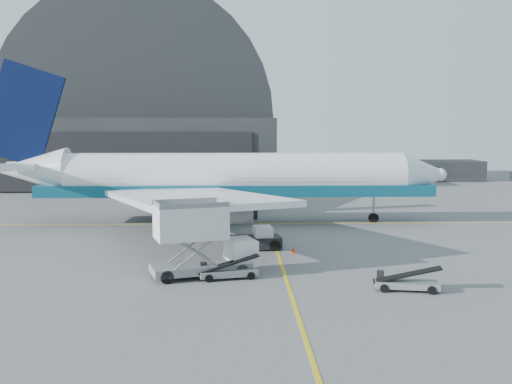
{
  "coord_description": "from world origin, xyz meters",
  "views": [
    {
      "loc": [
        -3.2,
        -40.71,
        10.05
      ],
      "look_at": [
        -1.64,
        10.18,
        4.5
      ],
      "focal_mm": 40.0,
      "sensor_mm": 36.0,
      "label": 1
    }
  ],
  "objects_px": {
    "airliner": "(217,178)",
    "belt_loader_b": "(406,283)",
    "pushback_tug": "(257,240)",
    "belt_loader_a": "(227,271)",
    "catering_truck": "(200,241)"
  },
  "relations": [
    {
      "from": "pushback_tug",
      "to": "belt_loader_a",
      "type": "bearing_deg",
      "value": -110.06
    },
    {
      "from": "airliner",
      "to": "catering_truck",
      "type": "height_order",
      "value": "airliner"
    },
    {
      "from": "belt_loader_b",
      "to": "airliner",
      "type": "bearing_deg",
      "value": 125.93
    },
    {
      "from": "airliner",
      "to": "belt_loader_b",
      "type": "xyz_separation_m",
      "value": [
        12.79,
        -26.65,
        -4.43
      ]
    },
    {
      "from": "pushback_tug",
      "to": "belt_loader_a",
      "type": "height_order",
      "value": "pushback_tug"
    },
    {
      "from": "airliner",
      "to": "belt_loader_b",
      "type": "relative_size",
      "value": 11.73
    },
    {
      "from": "airliner",
      "to": "belt_loader_b",
      "type": "height_order",
      "value": "airliner"
    },
    {
      "from": "airliner",
      "to": "belt_loader_a",
      "type": "relative_size",
      "value": 11.69
    },
    {
      "from": "catering_truck",
      "to": "pushback_tug",
      "type": "relative_size",
      "value": 1.7
    },
    {
      "from": "belt_loader_a",
      "to": "airliner",
      "type": "bearing_deg",
      "value": 81.48
    },
    {
      "from": "airliner",
      "to": "belt_loader_a",
      "type": "height_order",
      "value": "airliner"
    },
    {
      "from": "belt_loader_a",
      "to": "belt_loader_b",
      "type": "distance_m",
      "value": 11.74
    },
    {
      "from": "airliner",
      "to": "belt_loader_b",
      "type": "bearing_deg",
      "value": -64.36
    },
    {
      "from": "belt_loader_a",
      "to": "belt_loader_b",
      "type": "relative_size",
      "value": 1.0
    },
    {
      "from": "catering_truck",
      "to": "belt_loader_a",
      "type": "distance_m",
      "value": 2.86
    }
  ]
}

